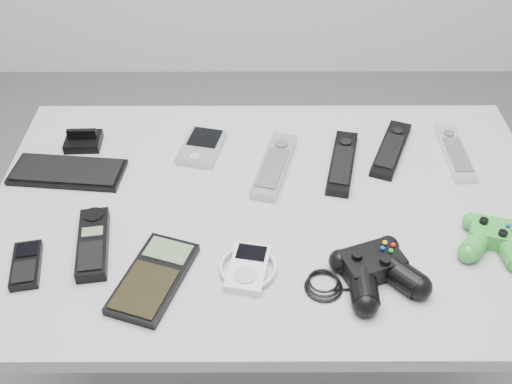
{
  "coord_description": "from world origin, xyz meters",
  "views": [
    {
      "loc": [
        -0.13,
        -0.9,
        1.51
      ],
      "look_at": [
        -0.12,
        -0.03,
        0.75
      ],
      "focal_mm": 42.0,
      "sensor_mm": 36.0,
      "label": 1
    }
  ],
  "objects_px": {
    "remote_black_b": "(391,149)",
    "remote_silver_b": "(455,152)",
    "remote_black_a": "(342,162)",
    "mobile_phone": "(26,265)",
    "controller_green": "(494,237)",
    "desk": "(271,228)",
    "pda_keyboard": "(68,172)",
    "controller_black": "(376,269)",
    "cordless_handset": "(93,243)",
    "mp3_player": "(248,267)",
    "pda": "(202,146)",
    "calculator": "(153,278)",
    "remote_silver_a": "(275,165)"
  },
  "relations": [
    {
      "from": "calculator",
      "to": "mp3_player",
      "type": "distance_m",
      "value": 0.16
    },
    {
      "from": "calculator",
      "to": "controller_black",
      "type": "xyz_separation_m",
      "value": [
        0.38,
        0.01,
        0.02
      ]
    },
    {
      "from": "desk",
      "to": "mp3_player",
      "type": "distance_m",
      "value": 0.19
    },
    {
      "from": "mobile_phone",
      "to": "cordless_handset",
      "type": "distance_m",
      "value": 0.12
    },
    {
      "from": "remote_silver_a",
      "to": "remote_silver_b",
      "type": "relative_size",
      "value": 1.1
    },
    {
      "from": "remote_black_a",
      "to": "cordless_handset",
      "type": "bearing_deg",
      "value": -141.15
    },
    {
      "from": "controller_black",
      "to": "controller_green",
      "type": "xyz_separation_m",
      "value": [
        0.22,
        0.08,
        -0.0
      ]
    },
    {
      "from": "cordless_handset",
      "to": "calculator",
      "type": "relative_size",
      "value": 0.9
    },
    {
      "from": "pda_keyboard",
      "to": "mobile_phone",
      "type": "height_order",
      "value": "mobile_phone"
    },
    {
      "from": "desk",
      "to": "remote_silver_a",
      "type": "xyz_separation_m",
      "value": [
        0.01,
        0.11,
        0.07
      ]
    },
    {
      "from": "remote_silver_a",
      "to": "calculator",
      "type": "height_order",
      "value": "remote_silver_a"
    },
    {
      "from": "cordless_handset",
      "to": "pda",
      "type": "bearing_deg",
      "value": 50.42
    },
    {
      "from": "pda",
      "to": "controller_green",
      "type": "height_order",
      "value": "controller_green"
    },
    {
      "from": "remote_black_b",
      "to": "remote_silver_b",
      "type": "height_order",
      "value": "same"
    },
    {
      "from": "remote_black_b",
      "to": "mp3_player",
      "type": "height_order",
      "value": "same"
    },
    {
      "from": "remote_silver_a",
      "to": "mobile_phone",
      "type": "xyz_separation_m",
      "value": [
        -0.44,
        -0.27,
        -0.0
      ]
    },
    {
      "from": "remote_black_b",
      "to": "calculator",
      "type": "relative_size",
      "value": 1.08
    },
    {
      "from": "pda",
      "to": "mp3_player",
      "type": "height_order",
      "value": "same"
    },
    {
      "from": "desk",
      "to": "controller_black",
      "type": "height_order",
      "value": "controller_black"
    },
    {
      "from": "cordless_handset",
      "to": "controller_green",
      "type": "bearing_deg",
      "value": -8.25
    },
    {
      "from": "mobile_phone",
      "to": "controller_black",
      "type": "relative_size",
      "value": 0.43
    },
    {
      "from": "desk",
      "to": "remote_black_b",
      "type": "relative_size",
      "value": 5.51
    },
    {
      "from": "calculator",
      "to": "controller_green",
      "type": "xyz_separation_m",
      "value": [
        0.6,
        0.08,
        0.01
      ]
    },
    {
      "from": "pda",
      "to": "mp3_player",
      "type": "xyz_separation_m",
      "value": [
        0.1,
        -0.35,
        -0.0
      ]
    },
    {
      "from": "remote_silver_b",
      "to": "mobile_phone",
      "type": "distance_m",
      "value": 0.88
    },
    {
      "from": "desk",
      "to": "remote_black_a",
      "type": "bearing_deg",
      "value": 38.55
    },
    {
      "from": "pda",
      "to": "calculator",
      "type": "bearing_deg",
      "value": -85.72
    },
    {
      "from": "cordless_handset",
      "to": "controller_green",
      "type": "height_order",
      "value": "controller_green"
    },
    {
      "from": "desk",
      "to": "pda",
      "type": "distance_m",
      "value": 0.24
    },
    {
      "from": "pda",
      "to": "calculator",
      "type": "distance_m",
      "value": 0.37
    },
    {
      "from": "mobile_phone",
      "to": "mp3_player",
      "type": "bearing_deg",
      "value": -12.11
    },
    {
      "from": "remote_black_b",
      "to": "mp3_player",
      "type": "xyz_separation_m",
      "value": [
        -0.3,
        -0.34,
        0.0
      ]
    },
    {
      "from": "remote_black_b",
      "to": "mobile_phone",
      "type": "distance_m",
      "value": 0.76
    },
    {
      "from": "calculator",
      "to": "controller_black",
      "type": "relative_size",
      "value": 0.75
    },
    {
      "from": "pda_keyboard",
      "to": "remote_silver_b",
      "type": "relative_size",
      "value": 1.21
    },
    {
      "from": "remote_black_b",
      "to": "controller_green",
      "type": "relative_size",
      "value": 1.53
    },
    {
      "from": "desk",
      "to": "remote_black_a",
      "type": "distance_m",
      "value": 0.21
    },
    {
      "from": "calculator",
      "to": "controller_green",
      "type": "distance_m",
      "value": 0.6
    },
    {
      "from": "pda_keyboard",
      "to": "remote_black_a",
      "type": "bearing_deg",
      "value": 8.46
    },
    {
      "from": "controller_green",
      "to": "remote_silver_b",
      "type": "bearing_deg",
      "value": 107.35
    },
    {
      "from": "desk",
      "to": "mp3_player",
      "type": "height_order",
      "value": "mp3_player"
    },
    {
      "from": "pda",
      "to": "cordless_handset",
      "type": "distance_m",
      "value": 0.34
    },
    {
      "from": "remote_black_a",
      "to": "mobile_phone",
      "type": "height_order",
      "value": "remote_black_a"
    },
    {
      "from": "mp3_player",
      "to": "controller_black",
      "type": "relative_size",
      "value": 0.44
    },
    {
      "from": "calculator",
      "to": "pda",
      "type": "bearing_deg",
      "value": 100.03
    },
    {
      "from": "remote_silver_a",
      "to": "remote_silver_b",
      "type": "bearing_deg",
      "value": 21.43
    },
    {
      "from": "pda",
      "to": "mp3_player",
      "type": "bearing_deg",
      "value": -60.39
    },
    {
      "from": "controller_black",
      "to": "controller_green",
      "type": "bearing_deg",
      "value": -1.63
    },
    {
      "from": "remote_black_a",
      "to": "remote_silver_b",
      "type": "xyz_separation_m",
      "value": [
        0.24,
        0.04,
        -0.0
      ]
    },
    {
      "from": "pda_keyboard",
      "to": "remote_silver_b",
      "type": "distance_m",
      "value": 0.81
    }
  ]
}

